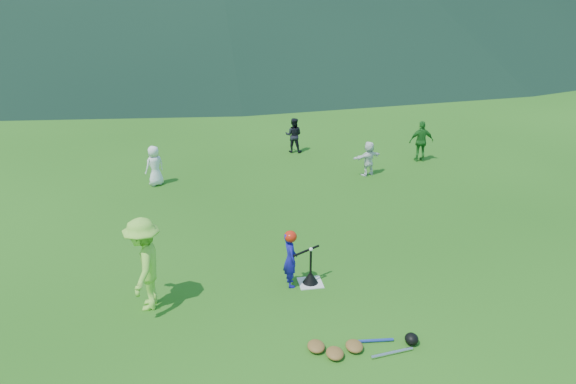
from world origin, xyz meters
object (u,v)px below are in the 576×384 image
Objects in this scene: fielder_a at (155,166)px; batting_tee at (310,277)px; fielder_c at (421,141)px; equipment_pile at (355,346)px; home_plate at (310,283)px; batter_child at (290,259)px; fielder_b at (294,135)px; adult_coach at (144,264)px; fielder_d at (368,158)px.

batting_tee is (3.14, -5.85, -0.43)m from fielder_a.
fielder_c reaches higher than equipment_pile.
batter_child is at bearing 176.79° from home_plate.
fielder_c reaches higher than batting_tee.
fielder_b is at bearing 84.99° from equipment_pile.
batter_child is at bearing 81.88° from fielder_a.
fielder_a is at bearing 113.27° from equipment_pile.
home_plate is 0.67m from batter_child.
fielder_b is (1.55, 8.08, 0.01)m from batter_child.
adult_coach is 10.43m from fielder_c.
fielder_a is 4.86m from fielder_b.
equipment_pile is at bearing -165.88° from batter_child.
fielder_c reaches higher than fielder_a.
batter_child is at bearing 38.38° from fielder_d.
fielder_a is at bearing 118.25° from batting_tee.
fielder_a is 0.99× the size of fielder_b.
fielder_c is at bearing 53.19° from home_plate.
fielder_a is 8.06m from fielder_c.
home_plate is at bearing 84.83° from fielder_a.
batter_child is at bearing 56.97° from fielder_c.
batter_child reaches higher than fielder_d.
batter_child reaches higher than batting_tee.
fielder_a is 8.66m from equipment_pile.
home_plate is at bearing -96.42° from batter_child.
fielder_a reaches higher than home_plate.
home_plate is 0.41× the size of batter_child.
fielder_b is 0.89× the size of fielder_c.
adult_coach is (-3.02, -0.26, 0.85)m from home_plate.
fielder_d is 6.31m from batting_tee.
equipment_pile is at bearing 50.05° from fielder_d.
adult_coach is 2.52× the size of batting_tee.
batting_tee is at bearing 102.14° from adult_coach.
batting_tee is (3.02, 0.26, -0.73)m from adult_coach.
batting_tee is (-2.90, -5.59, -0.38)m from fielder_d.
fielder_b is 0.63× the size of equipment_pile.
fielder_a is at bearing -171.71° from adult_coach.
home_plate is at bearing 97.41° from equipment_pile.
home_plate is 0.35× the size of fielder_c.
equipment_pile is at bearing -82.59° from home_plate.
equipment_pile is (-4.62, -8.63, -0.57)m from fielder_c.
fielder_a is (-2.76, 5.83, 0.01)m from batter_child.
equipment_pile is (-0.89, -10.19, -0.50)m from fielder_b.
fielder_a reaches higher than batter_child.
fielder_a is 6.65m from batting_tee.
adult_coach is 3.85m from equipment_pile.
home_plate is 0.26× the size of adult_coach.
fielder_c is 1.87× the size of batting_tee.
batting_tee is at bearing 84.83° from fielder_a.
fielder_d is at bearing 141.84° from adult_coach.
fielder_b reaches higher than home_plate.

